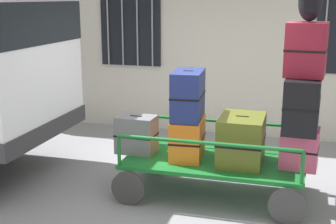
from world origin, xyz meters
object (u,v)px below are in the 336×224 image
at_px(suitcase_center_bottom, 241,140).
at_px(backpack, 310,2).
at_px(suitcase_midleft_bottom, 187,138).
at_px(suitcase_midright_bottom, 299,148).
at_px(suitcase_midleft_middle, 188,95).
at_px(suitcase_left_bottom, 136,134).
at_px(luggage_cart, 213,166).
at_px(suitcase_midright_middle, 303,102).
at_px(suitcase_midright_top, 306,49).

distance_m(suitcase_center_bottom, backpack, 1.84).
distance_m(suitcase_midleft_bottom, suitcase_midright_bottom, 1.42).
relative_size(suitcase_midleft_middle, backpack, 1.54).
bearing_deg(suitcase_left_bottom, suitcase_midright_bottom, -0.42).
relative_size(luggage_cart, suitcase_midright_bottom, 4.64).
distance_m(luggage_cart, suitcase_midright_middle, 1.40).
xyz_separation_m(luggage_cart, suitcase_center_bottom, (0.35, -0.01, 0.39)).
distance_m(suitcase_midright_bottom, suitcase_midright_middle, 0.58).
bearing_deg(backpack, suitcase_left_bottom, -179.48).
bearing_deg(suitcase_midright_middle, suitcase_midright_bottom, -90.00).
relative_size(suitcase_midleft_bottom, backpack, 1.58).
bearing_deg(suitcase_midright_top, suitcase_midleft_bottom, 179.96).
distance_m(suitcase_midleft_bottom, suitcase_midleft_middle, 0.58).
relative_size(suitcase_midleft_bottom, suitcase_center_bottom, 0.94).
xyz_separation_m(suitcase_left_bottom, backpack, (2.13, 0.02, 1.75)).
bearing_deg(suitcase_midleft_middle, suitcase_midright_bottom, -0.51).
relative_size(luggage_cart, suitcase_midright_middle, 2.44).
xyz_separation_m(suitcase_left_bottom, suitcase_midright_top, (2.12, -0.00, 1.21)).
height_order(luggage_cart, suitcase_midright_top, suitcase_midright_top).
relative_size(suitcase_center_bottom, suitcase_midright_top, 1.18).
xyz_separation_m(suitcase_midright_bottom, suitcase_midright_top, (-0.00, 0.01, 1.21)).
distance_m(suitcase_left_bottom, suitcase_midright_top, 2.44).
distance_m(suitcase_left_bottom, suitcase_midleft_bottom, 0.71).
relative_size(luggage_cart, suitcase_midleft_middle, 3.50).
height_order(suitcase_midright_middle, suitcase_midright_top, suitcase_midright_top).
distance_m(suitcase_midright_top, backpack, 0.54).
distance_m(suitcase_midleft_middle, suitcase_midright_top, 1.55).
bearing_deg(suitcase_midleft_bottom, suitcase_midright_middle, 0.01).
bearing_deg(suitcase_midright_bottom, suitcase_midleft_bottom, 179.38).
height_order(suitcase_left_bottom, suitcase_midright_middle, suitcase_midright_middle).
distance_m(suitcase_center_bottom, suitcase_midright_bottom, 0.71).
relative_size(suitcase_midright_middle, backpack, 2.21).
xyz_separation_m(suitcase_center_bottom, backpack, (0.71, 0.05, 1.69)).
bearing_deg(suitcase_midright_bottom, suitcase_center_bottom, -178.81).
bearing_deg(suitcase_midleft_bottom, suitcase_center_bottom, -2.43).
xyz_separation_m(luggage_cart, suitcase_midleft_middle, (-0.35, 0.02, 0.93)).
distance_m(suitcase_left_bottom, backpack, 2.75).
bearing_deg(luggage_cart, suitcase_midright_bottom, 0.49).
relative_size(suitcase_center_bottom, suitcase_midright_middle, 0.77).
distance_m(suitcase_midright_bottom, suitcase_midright_top, 1.21).
relative_size(suitcase_midleft_bottom, suitcase_midleft_middle, 1.03).
bearing_deg(suitcase_midleft_bottom, backpack, 0.80).
bearing_deg(suitcase_left_bottom, suitcase_midright_top, -0.03).
bearing_deg(suitcase_midleft_middle, backpack, 0.91).
distance_m(luggage_cart, backpack, 2.35).
distance_m(suitcase_midleft_middle, suitcase_midright_bottom, 1.53).
xyz_separation_m(suitcase_center_bottom, suitcase_midright_bottom, (0.71, 0.01, -0.05)).
relative_size(suitcase_left_bottom, suitcase_midleft_middle, 0.80).
relative_size(suitcase_midright_bottom, suitcase_midright_middle, 0.53).
bearing_deg(suitcase_midright_bottom, suitcase_midleft_middle, 179.49).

